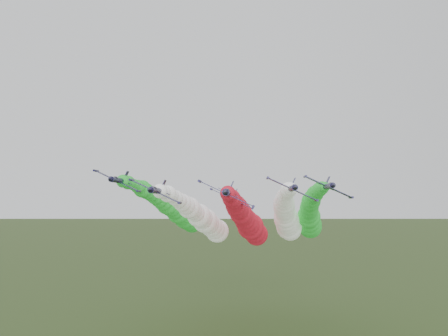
{
  "coord_description": "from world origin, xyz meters",
  "views": [
    {
      "loc": [
        11.07,
        -82.35,
        38.55
      ],
      "look_at": [
        6.81,
        -1.11,
        44.88
      ],
      "focal_mm": 35.0,
      "sensor_mm": 36.0,
      "label": 1
    }
  ],
  "objects_px": {
    "jet_lead": "(248,223)",
    "jet_inner_left": "(204,220)",
    "jet_outer_right": "(310,217)",
    "jet_trail": "(248,222)",
    "jet_outer_left": "(176,211)",
    "jet_inner_right": "(287,219)"
  },
  "relations": [
    {
      "from": "jet_inner_right",
      "to": "jet_outer_left",
      "type": "relative_size",
      "value": 1.0
    },
    {
      "from": "jet_inner_left",
      "to": "jet_inner_right",
      "type": "bearing_deg",
      "value": 6.58
    },
    {
      "from": "jet_inner_left",
      "to": "jet_outer_right",
      "type": "xyz_separation_m",
      "value": [
        31.81,
        9.29,
        0.73
      ]
    },
    {
      "from": "jet_lead",
      "to": "jet_inner_right",
      "type": "distance_m",
      "value": 15.08
    },
    {
      "from": "jet_inner_left",
      "to": "jet_inner_right",
      "type": "relative_size",
      "value": 1.0
    },
    {
      "from": "jet_lead",
      "to": "jet_trail",
      "type": "bearing_deg",
      "value": 89.51
    },
    {
      "from": "jet_inner_left",
      "to": "jet_outer_right",
      "type": "bearing_deg",
      "value": 16.28
    },
    {
      "from": "jet_lead",
      "to": "jet_outer_left",
      "type": "bearing_deg",
      "value": 145.47
    },
    {
      "from": "jet_lead",
      "to": "jet_trail",
      "type": "relative_size",
      "value": 1.0
    },
    {
      "from": "jet_inner_left",
      "to": "jet_inner_right",
      "type": "height_order",
      "value": "jet_inner_right"
    },
    {
      "from": "jet_inner_left",
      "to": "jet_lead",
      "type": "bearing_deg",
      "value": -28.66
    },
    {
      "from": "jet_inner_right",
      "to": "jet_outer_left",
      "type": "xyz_separation_m",
      "value": [
        -33.67,
        5.51,
        1.98
      ]
    },
    {
      "from": "jet_lead",
      "to": "jet_outer_right",
      "type": "distance_m",
      "value": 25.09
    },
    {
      "from": "jet_inner_left",
      "to": "jet_inner_right",
      "type": "xyz_separation_m",
      "value": [
        24.21,
        2.79,
        0.32
      ]
    },
    {
      "from": "jet_lead",
      "to": "jet_outer_right",
      "type": "relative_size",
      "value": 1.0
    },
    {
      "from": "jet_outer_left",
      "to": "jet_outer_right",
      "type": "relative_size",
      "value": 0.99
    },
    {
      "from": "jet_lead",
      "to": "jet_outer_left",
      "type": "distance_m",
      "value": 27.06
    },
    {
      "from": "jet_outer_left",
      "to": "jet_outer_right",
      "type": "bearing_deg",
      "value": 1.36
    },
    {
      "from": "jet_lead",
      "to": "jet_inner_left",
      "type": "relative_size",
      "value": 1.0
    },
    {
      "from": "jet_lead",
      "to": "jet_inner_right",
      "type": "relative_size",
      "value": 1.0
    },
    {
      "from": "jet_lead",
      "to": "jet_inner_left",
      "type": "height_order",
      "value": "jet_inner_left"
    },
    {
      "from": "jet_outer_left",
      "to": "jet_outer_right",
      "type": "height_order",
      "value": "jet_outer_left"
    }
  ]
}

